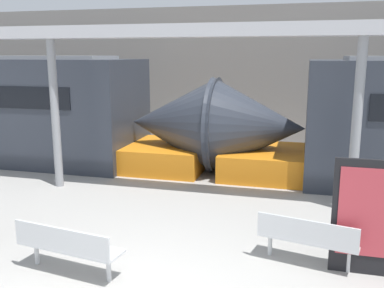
# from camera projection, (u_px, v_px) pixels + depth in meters

# --- Properties ---
(station_wall) EXTENTS (56.00, 0.20, 5.00)m
(station_wall) POSITION_uv_depth(u_px,v_px,m) (247.00, 74.00, 16.04)
(station_wall) COLOR gray
(station_wall) RESTS_ON ground_plane
(bench_near) EXTENTS (1.73, 0.68, 0.79)m
(bench_near) POSITION_uv_depth(u_px,v_px,m) (67.00, 245.00, 6.32)
(bench_near) COLOR silver
(bench_near) RESTS_ON ground_plane
(bench_far) EXTENTS (1.59, 0.76, 0.79)m
(bench_far) POSITION_uv_depth(u_px,v_px,m) (308.00, 237.00, 6.61)
(bench_far) COLOR silver
(bench_far) RESTS_ON ground_plane
(poster_board) EXTENTS (1.13, 0.07, 1.77)m
(poster_board) POSITION_uv_depth(u_px,v_px,m) (372.00, 218.00, 6.25)
(poster_board) COLOR black
(poster_board) RESTS_ON ground_plane
(support_column_near) EXTENTS (0.20, 0.20, 3.60)m
(support_column_near) POSITION_uv_depth(u_px,v_px,m) (356.00, 127.00, 8.66)
(support_column_near) COLOR gray
(support_column_near) RESTS_ON ground_plane
(support_column_far) EXTENTS (0.20, 0.20, 3.60)m
(support_column_far) POSITION_uv_depth(u_px,v_px,m) (55.00, 115.00, 10.39)
(support_column_far) COLOR gray
(support_column_far) RESTS_ON ground_plane
(canopy_beam) EXTENTS (28.00, 0.60, 0.28)m
(canopy_beam) POSITION_uv_depth(u_px,v_px,m) (364.00, 28.00, 8.27)
(canopy_beam) COLOR #B7B7BC
(canopy_beam) RESTS_ON support_column_near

